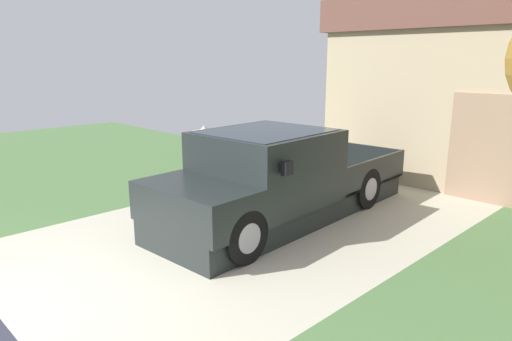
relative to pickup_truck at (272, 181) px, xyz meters
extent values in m
cube|color=#BCB7A1|center=(0.04, -0.01, -0.78)|extent=(5.20, 9.00, 0.06)
cube|color=#4C713F|center=(-8.56, -0.01, -0.78)|extent=(12.00, 9.00, 0.06)
cube|color=black|center=(-0.03, 0.47, -0.54)|extent=(2.05, 5.58, 0.42)
cube|color=black|center=(0.01, -0.14, 0.29)|extent=(2.02, 2.24, 1.24)
cube|color=#1E2833|center=(0.01, -0.14, 0.66)|extent=(1.78, 2.06, 0.52)
cube|color=black|center=(0.09, -1.74, -0.02)|extent=(1.96, 1.16, 0.61)
cube|color=black|center=(-0.11, 2.07, -0.30)|extent=(2.03, 2.39, 0.06)
cube|color=black|center=(0.81, 2.12, -0.05)|extent=(0.18, 2.29, 0.55)
cube|color=black|center=(-1.04, 2.02, -0.05)|extent=(0.18, 2.29, 0.55)
cube|color=black|center=(-0.17, 3.19, -0.05)|extent=(1.91, 0.16, 0.55)
cube|color=black|center=(1.10, -0.83, 0.56)|extent=(0.11, 0.19, 0.20)
cylinder|color=black|center=(0.91, -1.53, -0.35)|extent=(0.30, 0.81, 0.80)
cylinder|color=#9E9EA3|center=(0.91, -1.53, -0.35)|extent=(0.30, 0.45, 0.44)
cylinder|color=black|center=(-0.74, -1.62, -0.35)|extent=(0.30, 0.81, 0.80)
cylinder|color=#9E9EA3|center=(-0.74, -1.62, -0.35)|extent=(0.30, 0.45, 0.44)
cylinder|color=black|center=(0.72, 1.89, -0.35)|extent=(0.30, 0.81, 0.80)
cylinder|color=#9E9EA3|center=(0.72, 1.89, -0.35)|extent=(0.30, 0.45, 0.44)
cylinder|color=black|center=(-0.92, 1.80, -0.35)|extent=(0.30, 0.81, 0.80)
cylinder|color=#9E9EA3|center=(-0.92, 1.80, -0.35)|extent=(0.30, 0.45, 0.44)
cylinder|color=black|center=(-1.41, -0.57, -0.34)|extent=(0.16, 0.16, 0.82)
cylinder|color=black|center=(-1.16, -0.37, -0.34)|extent=(0.16, 0.16, 0.82)
cylinder|color=#3870B2|center=(-1.28, -0.47, 0.34)|extent=(0.28, 0.28, 0.59)
cylinder|color=tan|center=(-1.41, -0.58, 0.32)|extent=(0.09, 0.09, 0.57)
cylinder|color=tan|center=(-1.15, -0.36, 0.32)|extent=(0.09, 0.09, 0.57)
sphere|color=tan|center=(-1.28, -0.47, 0.75)|extent=(0.20, 0.20, 0.20)
cylinder|color=#BCB2A3|center=(-1.28, -0.47, 0.80)|extent=(0.47, 0.47, 0.01)
cone|color=#BCB2A3|center=(-1.28, -0.47, 0.86)|extent=(0.21, 0.21, 0.11)
cube|color=#B24C56|center=(-1.08, -0.79, -0.65)|extent=(0.33, 0.15, 0.19)
torus|color=#B24C56|center=(-1.08, -0.79, -0.51)|extent=(0.30, 0.02, 0.30)
camera|label=1|loc=(5.44, -5.71, 2.10)|focal=32.39mm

